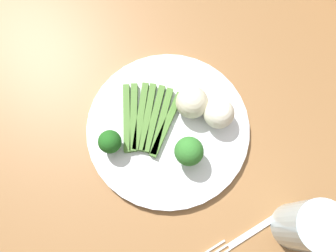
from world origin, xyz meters
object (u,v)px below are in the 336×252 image
(broccoli_back_right, at_px, (110,142))
(fork, at_px, (246,236))
(chair, at_px, (333,41))
(cauliflower_right, at_px, (219,113))
(broccoli_left, at_px, (189,151))
(asparagus_bundle, at_px, (147,119))
(cauliflower_front_left, at_px, (192,102))
(dining_table, at_px, (177,131))
(water_glass, at_px, (307,226))
(plate, at_px, (168,128))

(broccoli_back_right, distance_m, fork, 0.28)
(chair, distance_m, cauliflower_right, 0.60)
(broccoli_left, bearing_deg, fork, -179.69)
(asparagus_bundle, bearing_deg, broccoli_left, -124.41)
(fork, bearing_deg, broccoli_back_right, -63.86)
(asparagus_bundle, bearing_deg, fork, -131.69)
(asparagus_bundle, bearing_deg, broccoli_back_right, 137.24)
(cauliflower_front_left, xyz_separation_m, fork, (-0.24, 0.06, -0.04))
(cauliflower_front_left, bearing_deg, broccoli_back_right, 81.88)
(dining_table, relative_size, broccoli_back_right, 25.54)
(water_glass, bearing_deg, cauliflower_front_left, 4.08)
(asparagus_bundle, height_order, cauliflower_front_left, cauliflower_front_left)
(water_glass, bearing_deg, chair, -62.80)
(plate, bearing_deg, dining_table, -67.29)
(chair, xyz_separation_m, fork, (-0.24, 0.60, 0.27))
(cauliflower_right, bearing_deg, broccoli_left, 107.13)
(asparagus_bundle, height_order, broccoli_back_right, broccoli_back_right)
(broccoli_left, bearing_deg, plate, -2.00)
(plate, height_order, asparagus_bundle, asparagus_bundle)
(dining_table, relative_size, chair, 1.46)
(cauliflower_front_left, xyz_separation_m, water_glass, (-0.27, -0.02, 0.02))
(dining_table, xyz_separation_m, plate, (-0.01, 0.03, 0.12))
(chair, distance_m, fork, 0.70)
(asparagus_bundle, distance_m, broccoli_left, 0.10)
(chair, xyz_separation_m, plate, (-0.01, 0.60, 0.27))
(broccoli_back_right, xyz_separation_m, fork, (-0.26, -0.10, -0.04))
(plate, height_order, broccoli_left, broccoli_left)
(cauliflower_right, bearing_deg, chair, -85.23)
(chair, relative_size, cauliflower_right, 15.90)
(chair, bearing_deg, dining_table, 89.18)
(dining_table, height_order, plate, plate)
(plate, distance_m, cauliflower_front_left, 0.07)
(chair, bearing_deg, water_glass, 117.25)
(chair, relative_size, fork, 5.24)
(broccoli_left, xyz_separation_m, water_glass, (-0.20, -0.08, 0.01))
(water_glass, bearing_deg, plate, 15.81)
(plate, distance_m, cauliflower_right, 0.10)
(chair, height_order, cauliflower_front_left, chair)
(dining_table, bearing_deg, asparagus_bundle, 71.05)
(broccoli_back_right, bearing_deg, water_glass, -148.90)
(broccoli_left, bearing_deg, cauliflower_right, -72.87)
(dining_table, xyz_separation_m, cauliflower_front_left, (-0.01, -0.02, 0.16))
(dining_table, xyz_separation_m, broccoli_left, (-0.08, 0.04, 0.16))
(broccoli_left, bearing_deg, chair, -83.43)
(cauliflower_right, distance_m, water_glass, 0.23)
(dining_table, bearing_deg, broccoli_left, 155.65)
(cauliflower_front_left, bearing_deg, fork, 166.41)
(cauliflower_right, relative_size, fork, 0.33)
(fork, bearing_deg, cauliflower_front_left, -98.68)
(cauliflower_front_left, relative_size, water_glass, 0.49)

